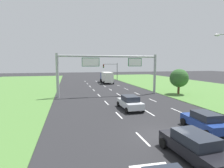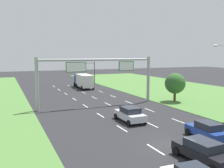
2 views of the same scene
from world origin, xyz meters
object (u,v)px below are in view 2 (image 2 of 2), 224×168
Objects in this scene: traffic_light_mast at (87,69)px; car_near_red at (130,114)px; car_lead_silver at (203,151)px; box_truck at (83,81)px; sign_gantry at (98,72)px; car_mid_lane at (207,130)px; roadside_tree_mid at (175,83)px.

car_near_red is at bearing -100.56° from traffic_light_mast.
traffic_light_mast is at bearing 79.20° from car_lead_silver.
car_near_red is 0.95× the size of car_lead_silver.
traffic_light_mast is (6.88, 46.47, 3.07)m from car_lead_silver.
box_truck is 0.48× the size of sign_gantry.
traffic_light_mast reaches higher than box_truck.
car_mid_lane is 0.89× the size of roadside_tree_mid.
car_lead_silver is 5.13m from car_mid_lane.
car_mid_lane is 36.27m from box_truck.
car_mid_lane is at bearing 39.62° from car_lead_silver.
box_truck reaches higher than car_near_red.
box_truck is at bearing 82.60° from car_near_red.
traffic_light_mast is (6.71, 25.76, -1.00)m from sign_gantry.
traffic_light_mast is 1.25× the size of roadside_tree_mid.
traffic_light_mast is (3.07, 43.04, 3.08)m from car_mid_lane.
car_lead_silver reaches higher than car_mid_lane.
roadside_tree_mid is (8.34, 15.31, 2.09)m from car_mid_lane.
box_truck is (3.78, 39.69, 0.87)m from car_lead_silver.
traffic_light_mast reaches higher than car_mid_lane.
box_truck is at bearing 93.09° from car_mid_lane.
car_lead_silver is 22.43m from roadside_tree_mid.
car_lead_silver is 1.01× the size of roadside_tree_mid.
car_near_red is 1.07× the size of car_mid_lane.
traffic_light_mast is at bearing 100.75° from roadside_tree_mid.
car_lead_silver is 39.88m from box_truck.
sign_gantry is at bearing 104.95° from car_mid_lane.
traffic_light_mast is 28.24m from roadside_tree_mid.
roadside_tree_mid reaches higher than car_near_red.
box_truck is at bearing -114.53° from traffic_light_mast.
car_near_red reaches higher than car_lead_silver.
traffic_light_mast is (6.56, 35.22, 3.04)m from car_near_red.
sign_gantry reaches higher than box_truck.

